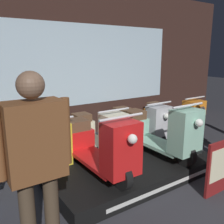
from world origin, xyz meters
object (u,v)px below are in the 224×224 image
at_px(scooter_backrow_1, 43,143).
at_px(scooter_backrow_2, 97,132).
at_px(person_left_browsing, 36,154).
at_px(scooter_backrow_4, 173,117).
at_px(scooter_backrow_3, 139,124).
at_px(price_sign_board, 217,168).
at_px(scooter_display_left, 97,146).
at_px(scooter_display_right, 158,132).

bearing_deg(scooter_backrow_1, scooter_backrow_2, 0.00).
relative_size(scooter_backrow_1, person_left_browsing, 0.97).
height_order(scooter_backrow_4, person_left_browsing, person_left_browsing).
height_order(scooter_backrow_2, person_left_browsing, person_left_browsing).
distance_m(scooter_backrow_3, person_left_browsing, 3.40).
relative_size(scooter_backrow_2, price_sign_board, 2.24).
xyz_separation_m(scooter_display_left, scooter_backrow_2, (0.63, 1.07, -0.21)).
bearing_deg(person_left_browsing, scooter_backrow_2, 48.24).
relative_size(scooter_display_left, scooter_backrow_1, 1.00).
relative_size(scooter_display_left, person_left_browsing, 0.97).
relative_size(scooter_backrow_3, price_sign_board, 2.24).
distance_m(scooter_backrow_1, scooter_backrow_2, 1.03).
distance_m(scooter_backrow_1, scooter_backrow_4, 3.10).
relative_size(scooter_backrow_2, scooter_backrow_4, 1.00).
height_order(scooter_display_right, scooter_backrow_1, scooter_display_right).
xyz_separation_m(scooter_backrow_1, scooter_backrow_2, (1.03, 0.00, 0.00)).
bearing_deg(scooter_backrow_3, scooter_display_right, -116.18).
bearing_deg(person_left_browsing, scooter_display_right, 20.82).
distance_m(scooter_display_right, person_left_browsing, 2.41).
height_order(scooter_display_left, scooter_backrow_3, scooter_display_left).
relative_size(scooter_display_right, scooter_backrow_2, 1.00).
relative_size(scooter_backrow_3, scooter_backrow_4, 1.00).
distance_m(scooter_display_left, scooter_display_right, 1.14).
relative_size(scooter_display_right, scooter_backrow_3, 1.00).
distance_m(scooter_display_left, scooter_backrow_2, 1.26).
bearing_deg(scooter_backrow_2, price_sign_board, -76.78).
height_order(scooter_display_left, scooter_backrow_4, scooter_display_left).
bearing_deg(scooter_display_right, scooter_backrow_1, 145.17).
xyz_separation_m(scooter_display_right, scooter_backrow_2, (-0.51, 1.07, -0.21)).
bearing_deg(scooter_backrow_3, scooter_backrow_4, 0.00).
distance_m(scooter_display_left, scooter_backrow_1, 1.16).
distance_m(scooter_display_right, scooter_backrow_2, 1.20).
relative_size(scooter_display_left, scooter_backrow_3, 1.00).
xyz_separation_m(scooter_display_left, person_left_browsing, (-1.07, -0.84, 0.43)).
height_order(scooter_backrow_1, person_left_browsing, person_left_browsing).
distance_m(scooter_display_left, scooter_backrow_4, 2.91).
distance_m(scooter_display_right, scooter_backrow_4, 1.90).
xyz_separation_m(scooter_display_right, scooter_backrow_1, (-1.54, 1.07, -0.21)).
distance_m(scooter_backrow_1, person_left_browsing, 2.13).
bearing_deg(scooter_backrow_4, price_sign_board, -125.86).
distance_m(scooter_backrow_4, price_sign_board, 2.66).
xyz_separation_m(person_left_browsing, price_sign_board, (2.21, -0.24, -0.64)).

